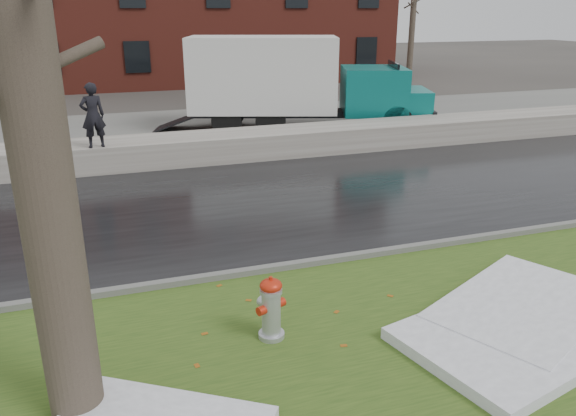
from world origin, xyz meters
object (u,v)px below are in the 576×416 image
object	(u,v)px
box_truck	(292,82)
worker	(93,115)
fire_hydrant	(271,305)
tree	(29,84)

from	to	relation	value
box_truck	worker	xyz separation A→B (m)	(-6.78, -3.88, -0.15)
fire_hydrant	box_truck	world-z (taller)	box_truck
box_truck	tree	bearing A→B (deg)	-99.33
box_truck	worker	world-z (taller)	box_truck
fire_hydrant	worker	distance (m)	9.29
fire_hydrant	tree	xyz separation A→B (m)	(-2.42, -0.71, 3.03)
tree	box_truck	distance (m)	15.49
box_truck	worker	distance (m)	7.82
box_truck	worker	size ratio (longest dim) A/B	5.86
fire_hydrant	worker	size ratio (longest dim) A/B	0.53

